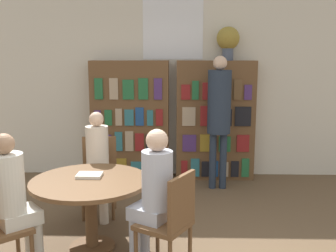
{
  "coord_description": "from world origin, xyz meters",
  "views": [
    {
      "loc": [
        0.09,
        -2.64,
        1.87
      ],
      "look_at": [
        -0.03,
        1.87,
        1.05
      ],
      "focal_mm": 42.0,
      "sensor_mm": 36.0,
      "label": 1
    }
  ],
  "objects_px": {
    "seated_reader_back": "(13,195)",
    "bookshelf_right": "(215,121)",
    "seated_reader_right": "(153,191)",
    "reading_table": "(90,192)",
    "seated_reader_left": "(97,160)",
    "flower_vase": "(228,40)",
    "chair_far_side": "(171,219)",
    "librarian_standing": "(219,108)",
    "chair_left_side": "(99,171)",
    "bookshelf_left": "(130,120)"
  },
  "relations": [
    {
      "from": "seated_reader_right",
      "to": "flower_vase",
      "type": "bearing_deg",
      "value": 10.68
    },
    {
      "from": "bookshelf_left",
      "to": "seated_reader_left",
      "type": "xyz_separation_m",
      "value": [
        -0.18,
        -1.6,
        -0.19
      ]
    },
    {
      "from": "librarian_standing",
      "to": "seated_reader_right",
      "type": "bearing_deg",
      "value": -109.58
    },
    {
      "from": "bookshelf_right",
      "to": "librarian_standing",
      "type": "xyz_separation_m",
      "value": [
        0.01,
        -0.5,
        0.26
      ]
    },
    {
      "from": "bookshelf_left",
      "to": "bookshelf_right",
      "type": "xyz_separation_m",
      "value": [
        1.29,
        -0.0,
        0.0
      ]
    },
    {
      "from": "flower_vase",
      "to": "seated_reader_right",
      "type": "xyz_separation_m",
      "value": [
        -0.93,
        -2.68,
        -1.36
      ]
    },
    {
      "from": "bookshelf_left",
      "to": "seated_reader_right",
      "type": "bearing_deg",
      "value": -78.98
    },
    {
      "from": "chair_left_side",
      "to": "seated_reader_left",
      "type": "relative_size",
      "value": 0.73
    },
    {
      "from": "seated_reader_left",
      "to": "chair_far_side",
      "type": "bearing_deg",
      "value": 120.29
    },
    {
      "from": "chair_left_side",
      "to": "librarian_standing",
      "type": "relative_size",
      "value": 0.49
    },
    {
      "from": "chair_left_side",
      "to": "chair_far_side",
      "type": "xyz_separation_m",
      "value": [
        0.88,
        -1.35,
        0.0
      ]
    },
    {
      "from": "bookshelf_left",
      "to": "flower_vase",
      "type": "relative_size",
      "value": 3.66
    },
    {
      "from": "flower_vase",
      "to": "reading_table",
      "type": "xyz_separation_m",
      "value": [
        -1.56,
        -2.32,
        -1.5
      ]
    },
    {
      "from": "seated_reader_left",
      "to": "librarian_standing",
      "type": "distance_m",
      "value": 1.89
    },
    {
      "from": "flower_vase",
      "to": "seated_reader_back",
      "type": "bearing_deg",
      "value": -126.76
    },
    {
      "from": "seated_reader_right",
      "to": "seated_reader_back",
      "type": "xyz_separation_m",
      "value": [
        -1.16,
        -0.13,
        -0.01
      ]
    },
    {
      "from": "flower_vase",
      "to": "chair_left_side",
      "type": "xyz_separation_m",
      "value": [
        -1.65,
        -1.42,
        -1.57
      ]
    },
    {
      "from": "seated_reader_back",
      "to": "bookshelf_right",
      "type": "bearing_deg",
      "value": 103.24
    },
    {
      "from": "chair_left_side",
      "to": "reading_table",
      "type": "bearing_deg",
      "value": 90.0
    },
    {
      "from": "chair_far_side",
      "to": "reading_table",
      "type": "bearing_deg",
      "value": 90.0
    },
    {
      "from": "seated_reader_left",
      "to": "seated_reader_back",
      "type": "height_order",
      "value": "seated_reader_back"
    },
    {
      "from": "flower_vase",
      "to": "chair_far_side",
      "type": "distance_m",
      "value": 3.27
    },
    {
      "from": "chair_left_side",
      "to": "bookshelf_left",
      "type": "bearing_deg",
      "value": -104.32
    },
    {
      "from": "reading_table",
      "to": "seated_reader_left",
      "type": "height_order",
      "value": "seated_reader_left"
    },
    {
      "from": "bookshelf_right",
      "to": "reading_table",
      "type": "bearing_deg",
      "value": -121.08
    },
    {
      "from": "flower_vase",
      "to": "chair_left_side",
      "type": "height_order",
      "value": "flower_vase"
    },
    {
      "from": "seated_reader_right",
      "to": "seated_reader_back",
      "type": "relative_size",
      "value": 1.01
    },
    {
      "from": "bookshelf_left",
      "to": "bookshelf_right",
      "type": "bearing_deg",
      "value": -0.0
    },
    {
      "from": "bookshelf_left",
      "to": "flower_vase",
      "type": "xyz_separation_m",
      "value": [
        1.45,
        0.0,
        1.19
      ]
    },
    {
      "from": "flower_vase",
      "to": "librarian_standing",
      "type": "height_order",
      "value": "flower_vase"
    },
    {
      "from": "chair_left_side",
      "to": "flower_vase",
      "type": "bearing_deg",
      "value": -145.5
    },
    {
      "from": "bookshelf_left",
      "to": "librarian_standing",
      "type": "xyz_separation_m",
      "value": [
        1.29,
        -0.5,
        0.26
      ]
    },
    {
      "from": "chair_far_side",
      "to": "flower_vase",
      "type": "bearing_deg",
      "value": 14.2
    },
    {
      "from": "reading_table",
      "to": "seated_reader_left",
      "type": "distance_m",
      "value": 0.73
    },
    {
      "from": "chair_left_side",
      "to": "seated_reader_back",
      "type": "height_order",
      "value": "seated_reader_back"
    },
    {
      "from": "seated_reader_left",
      "to": "seated_reader_right",
      "type": "xyz_separation_m",
      "value": [
        0.7,
        -1.07,
        0.02
      ]
    },
    {
      "from": "chair_left_side",
      "to": "chair_far_side",
      "type": "height_order",
      "value": "same"
    },
    {
      "from": "reading_table",
      "to": "seated_reader_right",
      "type": "xyz_separation_m",
      "value": [
        0.63,
        -0.36,
        0.15
      ]
    },
    {
      "from": "chair_far_side",
      "to": "seated_reader_left",
      "type": "distance_m",
      "value": 1.46
    },
    {
      "from": "bookshelf_right",
      "to": "chair_far_side",
      "type": "height_order",
      "value": "bookshelf_right"
    },
    {
      "from": "librarian_standing",
      "to": "chair_left_side",
      "type": "bearing_deg",
      "value": -148.58
    },
    {
      "from": "seated_reader_left",
      "to": "seated_reader_right",
      "type": "height_order",
      "value": "seated_reader_right"
    },
    {
      "from": "seated_reader_left",
      "to": "reading_table",
      "type": "bearing_deg",
      "value": 90.0
    },
    {
      "from": "seated_reader_left",
      "to": "librarian_standing",
      "type": "bearing_deg",
      "value": -149.57
    },
    {
      "from": "seated_reader_right",
      "to": "librarian_standing",
      "type": "bearing_deg",
      "value": 10.26
    },
    {
      "from": "reading_table",
      "to": "seated_reader_back",
      "type": "bearing_deg",
      "value": -137.84
    },
    {
      "from": "bookshelf_right",
      "to": "seated_reader_back",
      "type": "relative_size",
      "value": 1.43
    },
    {
      "from": "seated_reader_left",
      "to": "seated_reader_right",
      "type": "relative_size",
      "value": 0.98
    },
    {
      "from": "flower_vase",
      "to": "reading_table",
      "type": "distance_m",
      "value": 3.17
    },
    {
      "from": "bookshelf_right",
      "to": "seated_reader_back",
      "type": "xyz_separation_m",
      "value": [
        -1.93,
        -2.8,
        -0.17
      ]
    }
  ]
}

